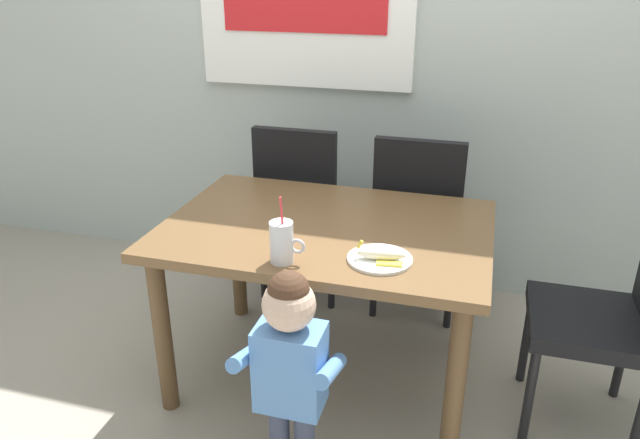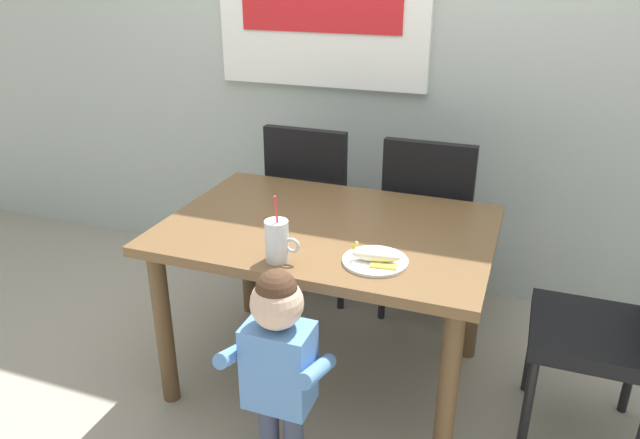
% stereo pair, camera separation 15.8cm
% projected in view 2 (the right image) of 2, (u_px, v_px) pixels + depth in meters
% --- Properties ---
extents(ground_plane, '(24.00, 24.00, 0.00)m').
position_uv_depth(ground_plane, '(327.00, 374.00, 2.67)').
color(ground_plane, '#9E9384').
extents(back_wall, '(6.40, 0.17, 2.90)m').
position_uv_depth(back_wall, '(397.00, 15.00, 2.98)').
color(back_wall, '#ADB7B2').
rests_on(back_wall, ground).
extents(dining_table, '(1.29, 0.90, 0.73)m').
position_uv_depth(dining_table, '(328.00, 248.00, 2.42)').
color(dining_table, brown).
rests_on(dining_table, ground).
extents(dining_chair_left, '(0.44, 0.44, 0.96)m').
position_uv_depth(dining_chair_left, '(314.00, 202.00, 3.12)').
color(dining_chair_left, black).
rests_on(dining_chair_left, ground).
extents(dining_chair_right, '(0.44, 0.44, 0.96)m').
position_uv_depth(dining_chair_right, '(429.00, 219.00, 2.92)').
color(dining_chair_right, black).
rests_on(dining_chair_right, ground).
extents(dining_chair_far, '(0.44, 0.44, 0.96)m').
position_uv_depth(dining_chair_far, '(624.00, 317.00, 2.12)').
color(dining_chair_far, black).
rests_on(dining_chair_far, ground).
extents(toddler_standing, '(0.33, 0.24, 0.84)m').
position_uv_depth(toddler_standing, '(278.00, 356.00, 1.93)').
color(toddler_standing, '#3F4760').
rests_on(toddler_standing, ground).
extents(milk_cup, '(0.13, 0.08, 0.25)m').
position_uv_depth(milk_cup, '(277.00, 243.00, 2.07)').
color(milk_cup, silver).
rests_on(milk_cup, dining_table).
extents(snack_plate, '(0.23, 0.23, 0.01)m').
position_uv_depth(snack_plate, '(375.00, 261.00, 2.08)').
color(snack_plate, white).
rests_on(snack_plate, dining_table).
extents(peeled_banana, '(0.17, 0.11, 0.07)m').
position_uv_depth(peeled_banana, '(377.00, 257.00, 2.06)').
color(peeled_banana, '#F4EAC6').
rests_on(peeled_banana, snack_plate).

